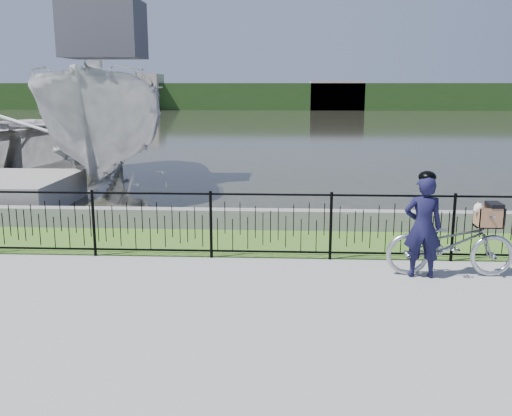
{
  "coord_description": "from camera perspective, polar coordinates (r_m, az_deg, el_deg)",
  "views": [
    {
      "loc": [
        0.23,
        -7.62,
        2.88
      ],
      "look_at": [
        -0.21,
        1.0,
        1.0
      ],
      "focal_mm": 40.0,
      "sensor_mm": 36.0,
      "label": 1
    }
  ],
  "objects": [
    {
      "name": "fence",
      "position": [
        9.51,
        1.47,
        -1.75
      ],
      "size": [
        14.0,
        0.06,
        1.15
      ],
      "primitive_type": null,
      "color": "black",
      "rests_on": "ground"
    },
    {
      "name": "far_building_left",
      "position": [
        68.11,
        -12.85,
        11.24
      ],
      "size": [
        8.0,
        4.0,
        4.0
      ],
      "primitive_type": "cube",
      "color": "#B5A292",
      "rests_on": "ground"
    },
    {
      "name": "water",
      "position": [
        40.72,
        2.62,
        8.21
      ],
      "size": [
        120.0,
        120.0,
        0.0
      ],
      "primitive_type": "plane",
      "color": "#29291F",
      "rests_on": "ground"
    },
    {
      "name": "quay_wall",
      "position": [
        11.54,
        1.71,
        -1.15
      ],
      "size": [
        60.0,
        0.3,
        0.4
      ],
      "primitive_type": "cube",
      "color": "gray",
      "rests_on": "ground"
    },
    {
      "name": "far_building_right",
      "position": [
        66.38,
        8.06,
        11.06
      ],
      "size": [
        6.0,
        3.0,
        3.2
      ],
      "primitive_type": "cube",
      "color": "#B5A292",
      "rests_on": "ground"
    },
    {
      "name": "grass_strip",
      "position": [
        10.62,
        1.59,
        -3.43
      ],
      "size": [
        60.0,
        2.0,
        0.01
      ],
      "primitive_type": "cube",
      "color": "#416B21",
      "rests_on": "ground"
    },
    {
      "name": "boat_near",
      "position": [
        17.52,
        -14.59,
        8.51
      ],
      "size": [
        4.86,
        9.27,
        5.2
      ],
      "color": "#B6B5B5",
      "rests_on": "water"
    },
    {
      "name": "bicycle_rig",
      "position": [
        9.19,
        18.91,
        -3.3
      ],
      "size": [
        1.92,
        0.67,
        1.16
      ],
      "color": "#A6ACB2",
      "rests_on": "ground"
    },
    {
      "name": "cyclist",
      "position": [
        8.91,
        16.36,
        -1.66
      ],
      "size": [
        0.59,
        0.41,
        1.63
      ],
      "color": "black",
      "rests_on": "ground"
    },
    {
      "name": "far_treeline",
      "position": [
        67.63,
        2.78,
        11.1
      ],
      "size": [
        120.0,
        6.0,
        3.0
      ],
      "primitive_type": "cube",
      "color": "#25441A",
      "rests_on": "ground"
    },
    {
      "name": "ground",
      "position": [
        8.15,
        1.15,
        -8.41
      ],
      "size": [
        120.0,
        120.0,
        0.0
      ],
      "primitive_type": "plane",
      "color": "gray",
      "rests_on": "ground"
    }
  ]
}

